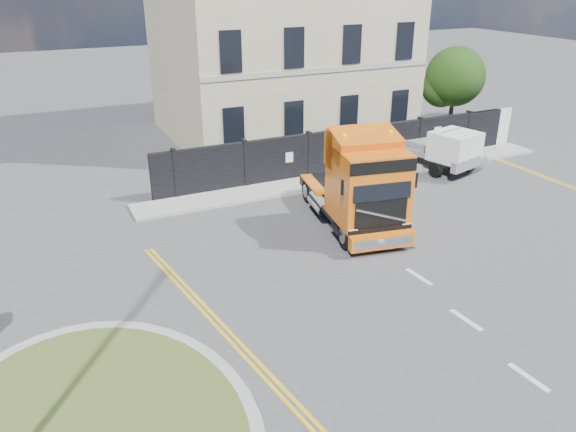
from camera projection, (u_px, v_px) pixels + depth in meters
ground at (327, 292)px, 16.19m from camera, size 120.00×120.00×0.00m
hoarding_fence at (358, 148)px, 25.80m from camera, size 18.80×0.25×2.00m
georgian_building at (279, 26)px, 29.86m from camera, size 12.30×10.30×12.80m
tree at (452, 79)px, 30.60m from camera, size 3.20×3.20×4.80m
pavement_far at (357, 175)px, 25.22m from camera, size 20.00×1.60×0.12m
truck at (361, 187)px, 19.48m from camera, size 3.25×6.29×3.59m
flatbed_pickup at (446, 149)px, 25.58m from camera, size 3.00×5.06×1.95m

